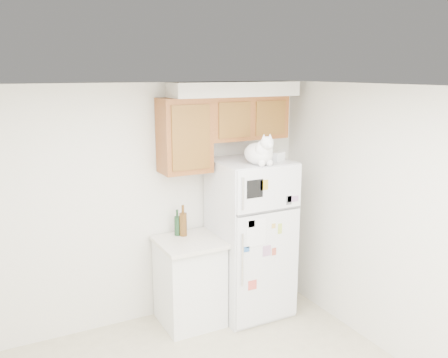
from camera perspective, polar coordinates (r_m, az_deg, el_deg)
room_shell at (r=3.30m, az=-0.15°, el=-3.63°), size 3.84×4.04×2.52m
refrigerator at (r=5.16m, az=3.19°, el=-7.06°), size 0.76×0.78×1.70m
base_counter at (r=5.08m, az=-4.17°, el=-12.14°), size 0.64×0.64×0.92m
cat at (r=4.71m, az=4.40°, el=3.20°), size 0.32×0.46×0.33m
storage_box_back at (r=5.18m, az=4.46°, el=3.27°), size 0.20×0.17×0.10m
storage_box_front at (r=4.95m, az=6.38°, el=2.73°), size 0.18×0.16×0.09m
bottle_green at (r=5.00m, az=-5.64°, el=-5.23°), size 0.07×0.07×0.28m
bottle_amber at (r=4.98m, az=-4.95°, el=-4.99°), size 0.08×0.08×0.33m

